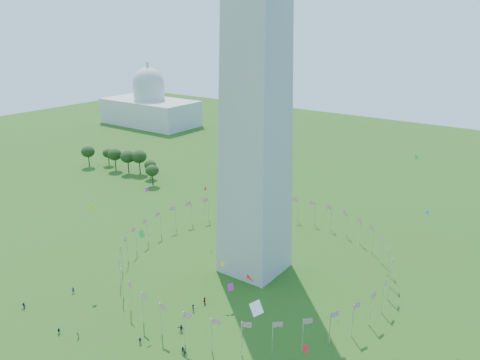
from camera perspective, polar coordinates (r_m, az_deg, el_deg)
name	(u,v)px	position (r m, az deg, el deg)	size (l,w,h in m)	color
ground	(130,358)	(115.88, -13.21, -20.32)	(600.00, 600.00, 0.00)	#1F4911
flag_ring	(254,255)	(144.59, 1.77, -9.10)	(80.24, 80.24, 9.00)	silver
capitol_building	(149,93)	(348.16, -11.03, 10.39)	(70.00, 35.00, 46.00)	beige
crowd	(163,356)	(113.45, -9.39, -20.42)	(88.26, 68.58, 1.96)	#361B52
kites_aloft	(231,261)	(110.50, -1.11, -9.79)	(109.42, 73.00, 36.02)	red
tree_line_west	(124,162)	(239.80, -13.91, 2.09)	(54.95, 15.65, 11.76)	#264617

